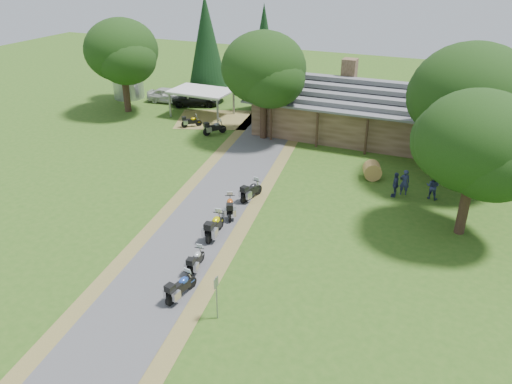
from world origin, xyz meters
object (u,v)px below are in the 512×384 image
at_px(motorcycle_row_a, 181,286).
at_px(motorcycle_row_c, 215,225).
at_px(car_dark_suv, 196,96).
at_px(motorcycle_carport_a, 191,121).
at_px(hay_bale, 372,170).
at_px(car_white_sedan, 169,93).
at_px(motorcycle_row_b, 196,259).
at_px(motorcycle_row_e, 251,190).
at_px(lodge, 379,109).
at_px(motorcycle_row_d, 230,206).
at_px(silo, 126,67).
at_px(carport, 202,103).
at_px(motorcycle_carport_b, 215,127).

height_order(motorcycle_row_a, motorcycle_row_c, motorcycle_row_c).
height_order(car_dark_suv, motorcycle_row_c, car_dark_suv).
distance_m(motorcycle_carport_a, hay_bale, 18.03).
xyz_separation_m(car_white_sedan, motorcycle_row_b, (17.57, -25.44, -0.40)).
bearing_deg(motorcycle_carport_a, motorcycle_row_e, -85.87).
relative_size(lodge, motorcycle_row_e, 11.10).
relative_size(lodge, motorcycle_row_d, 11.06).
relative_size(motorcycle_row_c, motorcycle_carport_a, 1.26).
relative_size(motorcycle_row_a, motorcycle_row_b, 1.08).
height_order(silo, motorcycle_row_e, silo).
xyz_separation_m(silo, motorcycle_row_a, (23.01, -27.58, -2.65)).
xyz_separation_m(carport, motorcycle_carport_a, (0.75, -3.43, -0.68)).
xyz_separation_m(motorcycle_row_b, motorcycle_carport_b, (-8.55, 18.47, 0.08)).
distance_m(motorcycle_row_b, motorcycle_row_e, 8.32).
bearing_deg(carport, motorcycle_row_d, -55.27).
bearing_deg(car_dark_suv, carport, -164.63).
height_order(car_white_sedan, motorcycle_row_b, car_white_sedan).
distance_m(car_white_sedan, motorcycle_row_d, 25.82).
bearing_deg(motorcycle_row_a, hay_bale, -8.36).
bearing_deg(motorcycle_row_c, car_white_sedan, 32.33).
distance_m(lodge, hay_bale, 9.24).
distance_m(lodge, motorcycle_row_b, 24.01).
height_order(silo, motorcycle_row_a, silo).
relative_size(motorcycle_row_d, motorcycle_row_e, 1.00).
bearing_deg(motorcycle_row_e, silo, 64.80).
height_order(motorcycle_row_a, motorcycle_row_e, motorcycle_row_e).
height_order(car_white_sedan, hay_bale, car_white_sedan).
distance_m(car_white_sedan, hay_bale, 25.91).
height_order(motorcycle_row_c, motorcycle_carport_a, motorcycle_row_c).
height_order(lodge, carport, lodge).
bearing_deg(motorcycle_row_e, motorcycle_row_b, -163.30).
relative_size(lodge, motorcycle_row_b, 12.62).
relative_size(lodge, motorcycle_row_c, 10.26).
relative_size(car_white_sedan, motorcycle_row_c, 2.80).
xyz_separation_m(silo, motorcycle_carport_a, (11.12, -5.90, -2.71)).
height_order(motorcycle_row_b, motorcycle_carport_a, motorcycle_row_b).
bearing_deg(carport, car_dark_suv, 129.93).
bearing_deg(motorcycle_carport_a, motorcycle_row_a, -101.35).
relative_size(silo, motorcycle_carport_b, 3.38).
distance_m(motorcycle_row_d, motorcycle_carport_b, 14.86).
bearing_deg(lodge, motorcycle_carport_b, -158.90).
bearing_deg(motorcycle_row_e, car_white_sedan, 57.33).
relative_size(silo, motorcycle_row_d, 3.39).
distance_m(carport, motorcycle_carport_b, 5.72).
xyz_separation_m(car_white_sedan, motorcycle_row_a, (18.04, -27.70, -0.35)).
relative_size(motorcycle_row_b, motorcycle_carport_b, 0.87).
distance_m(car_white_sedan, motorcycle_row_a, 33.05).
distance_m(silo, car_white_sedan, 5.48).
height_order(silo, car_white_sedan, silo).
xyz_separation_m(lodge, motorcycle_row_d, (-5.39, -17.76, -1.79)).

